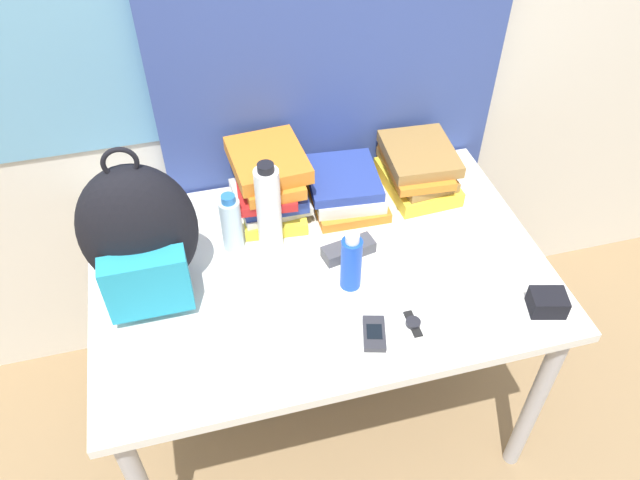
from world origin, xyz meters
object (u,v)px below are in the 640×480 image
at_px(sports_bottle, 269,209).
at_px(camera_pouch, 548,302).
at_px(book_stack_left, 269,183).
at_px(sunscreen_bottle, 351,262).
at_px(sunglasses_case, 348,250).
at_px(book_stack_center, 345,186).
at_px(backpack, 140,235).
at_px(book_stack_right, 418,169).
at_px(cell_phone, 374,334).
at_px(wristwatch, 413,323).
at_px(water_bottle, 231,224).

xyz_separation_m(sports_bottle, camera_pouch, (0.64, -0.41, -0.11)).
xyz_separation_m(book_stack_left, sports_bottle, (-0.03, -0.15, 0.03)).
relative_size(sunscreen_bottle, sunglasses_case, 1.16).
bearing_deg(sunglasses_case, book_stack_center, 76.39).
distance_m(backpack, sports_bottle, 0.35).
relative_size(book_stack_right, cell_phone, 2.52).
bearing_deg(sunscreen_bottle, book_stack_right, 47.37).
xyz_separation_m(book_stack_left, sunglasses_case, (0.17, -0.24, -0.09)).
relative_size(cell_phone, camera_pouch, 1.08).
height_order(book_stack_right, sunscreen_bottle, sunscreen_bottle).
distance_m(sunglasses_case, camera_pouch, 0.54).
distance_m(sports_bottle, sunscreen_bottle, 0.27).
bearing_deg(camera_pouch, sunglasses_case, 143.59).
bearing_deg(backpack, wristwatch, -25.58).
relative_size(book_stack_center, wristwatch, 3.42).
relative_size(book_stack_left, cell_phone, 2.41).
height_order(backpack, camera_pouch, backpack).
bearing_deg(book_stack_center, camera_pouch, -55.71).
height_order(backpack, wristwatch, backpack).
height_order(book_stack_center, sunglasses_case, book_stack_center).
distance_m(book_stack_center, cell_phone, 0.53).
height_order(cell_phone, camera_pouch, camera_pouch).
xyz_separation_m(sunscreen_bottle, sunglasses_case, (0.03, 0.11, -0.07)).
relative_size(backpack, sunglasses_case, 2.82).
relative_size(sunscreen_bottle, wristwatch, 2.18).
bearing_deg(sunscreen_bottle, sunglasses_case, 75.96).
height_order(sunglasses_case, camera_pouch, camera_pouch).
bearing_deg(cell_phone, backpack, 149.31).
height_order(backpack, book_stack_right, backpack).
bearing_deg(book_stack_right, camera_pouch, -75.45).
height_order(book_stack_center, wristwatch, book_stack_center).
height_order(book_stack_right, cell_phone, book_stack_right).
relative_size(water_bottle, sports_bottle, 0.65).
height_order(sunscreen_bottle, camera_pouch, sunscreen_bottle).
bearing_deg(water_bottle, book_stack_center, 18.76).
distance_m(camera_pouch, wristwatch, 0.35).
distance_m(backpack, wristwatch, 0.72).
relative_size(backpack, water_bottle, 2.35).
xyz_separation_m(sports_bottle, wristwatch, (0.29, -0.37, -0.13)).
xyz_separation_m(cell_phone, camera_pouch, (0.46, -0.03, 0.02)).
xyz_separation_m(backpack, sports_bottle, (0.34, 0.07, -0.05)).
relative_size(sunscreen_bottle, cell_phone, 1.60).
xyz_separation_m(sports_bottle, sunscreen_bottle, (0.18, -0.20, -0.05)).
height_order(backpack, book_stack_left, backpack).
height_order(sports_bottle, sunglasses_case, sports_bottle).
relative_size(sports_bottle, sunscreen_bottle, 1.58).
bearing_deg(book_stack_center, sunscreen_bottle, -103.75).
xyz_separation_m(book_stack_center, water_bottle, (-0.36, -0.12, 0.04)).
height_order(sports_bottle, camera_pouch, sports_bottle).
bearing_deg(sports_bottle, sunglasses_case, -23.81).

